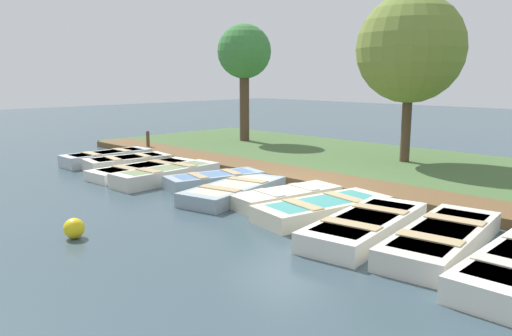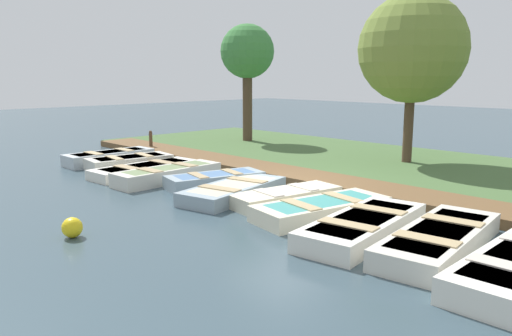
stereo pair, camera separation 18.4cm
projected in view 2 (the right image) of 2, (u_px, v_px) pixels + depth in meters
ground_plane at (281, 191)px, 13.29m from camera, size 80.00×80.00×0.00m
shore_bank at (383, 165)px, 16.69m from camera, size 8.00×24.00×0.19m
dock_walkway at (315, 180)px, 14.24m from camera, size 1.51×22.84×0.23m
rowboat_0 at (109, 157)px, 17.56m from camera, size 3.10×1.04×0.44m
rowboat_1 at (130, 162)px, 16.58m from camera, size 2.83×1.44×0.42m
rowboat_2 at (145, 169)px, 15.58m from camera, size 3.54×1.35×0.33m
rowboat_3 at (168, 174)px, 14.51m from camera, size 3.32×1.11×0.43m
rowboat_4 at (215, 180)px, 13.83m from camera, size 2.86×1.60×0.39m
rowboat_5 at (234, 190)px, 12.61m from camera, size 3.31×1.85×0.36m
rowboat_6 at (286, 197)px, 11.96m from camera, size 2.91×1.39×0.36m
rowboat_7 at (322, 209)px, 10.85m from camera, size 3.29×1.73×0.38m
rowboat_8 at (364, 226)px, 9.55m from camera, size 3.56×1.66×0.40m
rowboat_9 at (440, 239)px, 8.78m from camera, size 3.70×1.60×0.40m
mooring_post_near at (151, 141)px, 20.09m from camera, size 0.14×0.14×0.87m
buoy at (72, 228)px, 9.47m from camera, size 0.39×0.39×0.39m
park_tree_far_left at (247, 54)px, 21.57m from camera, size 2.33×2.33×5.24m
park_tree_left at (413, 49)px, 16.07m from camera, size 3.51×3.51×5.65m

